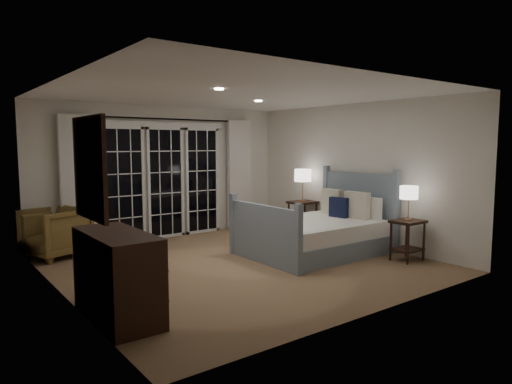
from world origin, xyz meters
TOP-DOWN VIEW (x-y plane):
  - floor at (0.00, 0.00)m, footprint 5.00×5.00m
  - ceiling at (0.00, 0.00)m, footprint 5.00×5.00m
  - wall_left at (-2.50, 0.00)m, footprint 0.02×5.00m
  - wall_right at (2.50, 0.00)m, footprint 0.02×5.00m
  - wall_back at (0.00, 2.50)m, footprint 5.00×0.02m
  - wall_front at (0.00, -2.50)m, footprint 5.00×0.02m
  - french_doors at (0.00, 2.46)m, footprint 2.50×0.04m
  - curtain_rod at (0.00, 2.40)m, footprint 3.50×0.03m
  - curtain_left at (-1.65, 2.38)m, footprint 0.55×0.10m
  - curtain_right at (1.65, 2.38)m, footprint 0.55×0.10m
  - downlight_a at (0.80, 0.60)m, footprint 0.12×0.12m
  - downlight_b at (-0.60, -0.40)m, footprint 0.12×0.12m
  - bed at (1.42, -0.19)m, footprint 2.20×1.57m
  - nightstand_left at (2.16, -1.39)m, footprint 0.48×0.38m
  - nightstand_right at (2.23, 1.04)m, footprint 0.51×0.41m
  - lamp_left at (2.16, -1.39)m, footprint 0.27×0.27m
  - lamp_right at (2.23, 1.04)m, footprint 0.33×0.33m
  - armchair at (-2.10, 2.10)m, footprint 1.09×1.07m
  - dresser at (-2.23, -1.00)m, footprint 0.54×1.26m
  - mirror at (-2.47, -1.00)m, footprint 0.05×0.85m

SIDE VIEW (x-z plane):
  - floor at x=0.00m, z-range 0.00..0.00m
  - bed at x=1.42m, z-range -0.31..0.96m
  - armchair at x=-2.10m, z-range 0.00..0.79m
  - nightstand_left at x=2.16m, z-range 0.10..0.72m
  - nightstand_right at x=2.23m, z-range 0.11..0.78m
  - dresser at x=-2.23m, z-range 0.00..0.89m
  - lamp_left at x=2.16m, z-range 0.78..1.31m
  - french_doors at x=0.00m, z-range -0.01..2.19m
  - curtain_left at x=-1.65m, z-range 0.02..2.27m
  - curtain_right at x=1.65m, z-range 0.02..2.27m
  - lamp_right at x=2.23m, z-range 0.86..1.49m
  - wall_left at x=-2.50m, z-range 0.00..2.50m
  - wall_right at x=2.50m, z-range 0.00..2.50m
  - wall_back at x=0.00m, z-range 0.00..2.50m
  - wall_front at x=0.00m, z-range 0.00..2.50m
  - mirror at x=-2.47m, z-range 1.05..2.05m
  - curtain_rod at x=0.00m, z-range 2.23..2.27m
  - downlight_a at x=0.80m, z-range 2.48..2.50m
  - downlight_b at x=-0.60m, z-range 2.48..2.50m
  - ceiling at x=0.00m, z-range 2.50..2.50m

